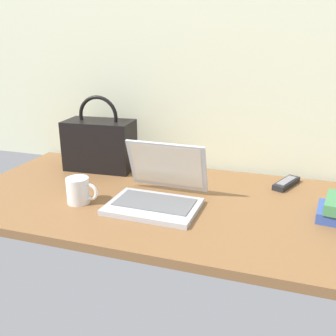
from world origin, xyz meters
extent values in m
cube|color=brown|center=(0.00, 0.00, 0.01)|extent=(1.60, 0.76, 0.03)
cube|color=#B2B5BA|center=(-0.04, -0.10, 0.04)|extent=(0.32, 0.23, 0.02)
cube|color=slate|center=(-0.04, -0.08, 0.05)|extent=(0.27, 0.15, 0.00)
cube|color=#B2B5BA|center=(-0.04, 0.04, 0.14)|extent=(0.30, 0.08, 0.19)
cube|color=beige|center=(-0.04, 0.04, 0.14)|extent=(0.27, 0.07, 0.17)
cylinder|color=white|center=(-0.32, -0.13, 0.08)|extent=(0.08, 0.08, 0.09)
torus|color=white|center=(-0.27, -0.13, 0.08)|extent=(0.06, 0.01, 0.06)
cylinder|color=brown|center=(-0.32, -0.13, 0.12)|extent=(0.07, 0.07, 0.00)
cube|color=black|center=(0.39, 0.27, 0.04)|extent=(0.11, 0.17, 0.02)
cube|color=slate|center=(0.39, 0.27, 0.05)|extent=(0.08, 0.12, 0.00)
cube|color=black|center=(-0.42, 0.23, 0.14)|extent=(0.31, 0.18, 0.22)
torus|color=black|center=(-0.42, 0.23, 0.27)|extent=(0.18, 0.03, 0.18)
camera|label=1|loc=(0.37, -1.20, 0.58)|focal=39.83mm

